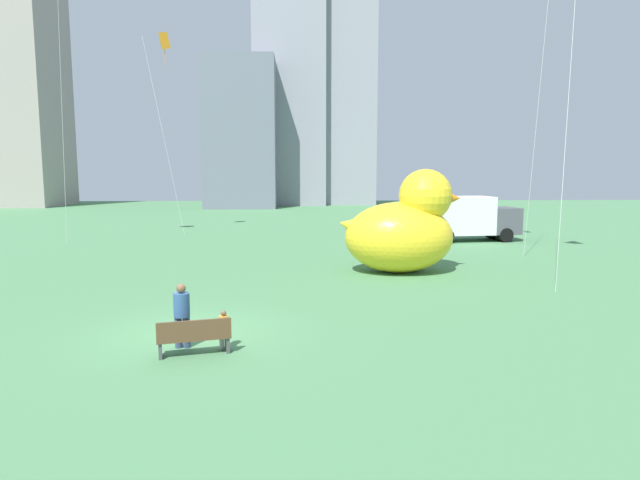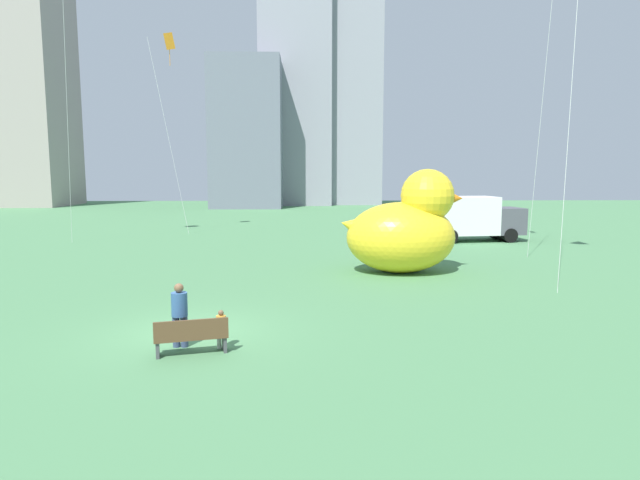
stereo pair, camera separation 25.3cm
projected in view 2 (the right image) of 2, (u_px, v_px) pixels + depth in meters
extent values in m
plane|color=#4B8152|center=(190.00, 332.00, 14.79)|extent=(140.00, 140.00, 0.00)
cube|color=brown|center=(191.00, 337.00, 12.99)|extent=(1.80, 0.86, 0.06)
cube|color=brown|center=(191.00, 329.00, 12.77)|extent=(1.70, 0.48, 0.45)
cube|color=#47474C|center=(158.00, 349.00, 12.80)|extent=(0.17, 0.38, 0.39)
cube|color=#47474C|center=(225.00, 343.00, 13.23)|extent=(0.17, 0.38, 0.39)
cylinder|color=#38476B|center=(176.00, 331.00, 13.51)|extent=(0.18, 0.18, 0.80)
cylinder|color=#38476B|center=(184.00, 331.00, 13.52)|extent=(0.18, 0.18, 0.80)
cylinder|color=#33598C|center=(179.00, 304.00, 13.43)|extent=(0.40, 0.40, 0.60)
sphere|color=brown|center=(179.00, 288.00, 13.38)|extent=(0.23, 0.23, 0.23)
cylinder|color=silver|center=(219.00, 339.00, 13.42)|extent=(0.11, 0.11, 0.48)
cylinder|color=silver|center=(224.00, 339.00, 13.43)|extent=(0.11, 0.11, 0.48)
cylinder|color=gold|center=(221.00, 323.00, 13.37)|extent=(0.24, 0.24, 0.36)
sphere|color=brown|center=(221.00, 313.00, 13.34)|extent=(0.14, 0.14, 0.14)
ellipsoid|color=yellow|center=(401.00, 237.00, 23.53)|extent=(4.75, 3.51, 3.10)
sphere|color=yellow|center=(427.00, 196.00, 23.34)|extent=(2.31, 2.31, 2.31)
cone|color=orange|center=(451.00, 198.00, 23.38)|extent=(1.04, 1.04, 1.04)
cone|color=yellow|center=(354.00, 226.00, 23.41)|extent=(1.42, 1.24, 1.49)
cube|color=white|center=(460.00, 216.00, 34.25)|extent=(4.74, 2.76, 2.40)
cube|color=#4C4C56|center=(506.00, 221.00, 34.71)|extent=(1.99, 2.47, 1.68)
cylinder|color=black|center=(502.00, 234.00, 34.79)|extent=(1.15, 2.48, 0.90)
cylinder|color=black|center=(444.00, 234.00, 34.27)|extent=(1.15, 2.48, 0.90)
cube|color=#9E938C|center=(18.00, 64.00, 69.72)|extent=(11.56, 10.67, 36.73)
cube|color=slate|center=(247.00, 135.00, 67.61)|extent=(8.70, 9.05, 18.25)
cube|color=gray|center=(295.00, 62.00, 71.69)|extent=(9.50, 6.86, 38.04)
cube|color=gray|center=(340.00, 50.00, 72.81)|extent=(11.28, 6.01, 41.65)
cylinder|color=silver|center=(66.00, 87.00, 31.55)|extent=(1.29, 2.11, 18.68)
cylinder|color=silver|center=(547.00, 56.00, 25.88)|extent=(0.19, 1.83, 19.90)
cylinder|color=silver|center=(168.00, 138.00, 37.55)|extent=(2.45, 0.04, 13.59)
cube|color=orange|center=(169.00, 41.00, 37.91)|extent=(0.87, 0.98, 1.30)
cylinder|color=orange|center=(170.00, 54.00, 38.02)|extent=(0.04, 0.04, 1.60)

